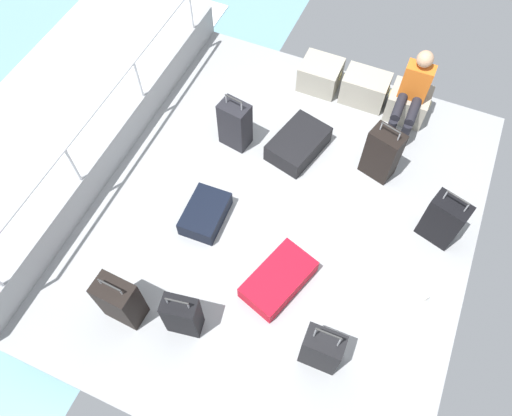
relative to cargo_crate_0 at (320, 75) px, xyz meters
The scene contains 18 objects.
ground_plane 2.22m from the cargo_crate_0, 82.19° to the right, with size 4.40×5.20×0.06m, color #939699.
gunwale_port 2.88m from the cargo_crate_0, 130.54° to the right, with size 0.06×5.20×0.45m, color #939699.
railing_port 2.94m from the cargo_crate_0, 130.54° to the right, with size 0.04×4.20×1.02m.
sea_wake 3.99m from the cargo_crate_0, 146.47° to the right, with size 12.00×12.00×0.01m.
cargo_crate_0 is the anchor object (origin of this frame).
cargo_crate_1 0.64m from the cargo_crate_0, ahead, with size 0.63×0.41×0.42m.
cargo_crate_2 1.24m from the cargo_crate_0, ahead, with size 0.54×0.46×0.40m.
passenger_seated 1.31m from the cargo_crate_0, 10.31° to the right, with size 0.34×0.66×1.10m.
suitcase_0 1.19m from the cargo_crate_0, 83.59° to the right, with size 0.69×0.88×0.26m.
suitcase_1 3.80m from the cargo_crate_0, 91.69° to the right, with size 0.38×0.26×0.74m.
suitcase_2 3.78m from the cargo_crate_0, 70.37° to the right, with size 0.38×0.24×0.84m.
suitcase_3 2.61m from the cargo_crate_0, 100.96° to the right, with size 0.45×0.64×0.21m.
suitcase_4 2.64m from the cargo_crate_0, 39.94° to the right, with size 0.46×0.35×0.81m.
suitcase_5 3.04m from the cargo_crate_0, 78.71° to the right, with size 0.69×0.92×0.21m.
suitcase_6 1.52m from the cargo_crate_0, 115.47° to the right, with size 0.40×0.31×0.80m.
suitcase_7 1.60m from the cargo_crate_0, 43.74° to the right, with size 0.44×0.35×0.84m.
suitcase_8 3.99m from the cargo_crate_0, 100.87° to the right, with size 0.41×0.28×0.77m.
paper_cup 3.27m from the cargo_crate_0, 50.15° to the right, with size 0.08×0.08×0.10m, color white.
Camera 1 is at (0.87, -2.74, 5.03)m, focal length 34.30 mm.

